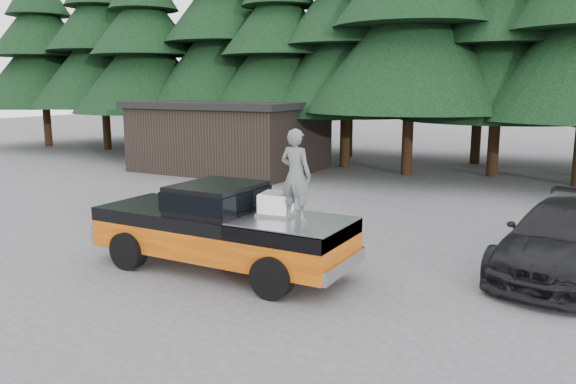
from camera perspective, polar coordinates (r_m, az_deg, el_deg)
The scene contains 8 objects.
ground at distance 12.94m, azimuth -3.05°, elevation -7.35°, with size 120.00×120.00×0.00m, color #464649.
pickup_truck at distance 12.49m, azimuth -6.75°, elevation -4.90°, with size 6.00×2.04×1.33m, color #D4610B, non-canonical shape.
truck_cab at distance 12.32m, azimuth -7.22°, elevation -0.53°, with size 1.66×1.90×0.59m, color black.
air_compressor at distance 11.79m, azimuth -1.27°, elevation -1.33°, with size 0.64×0.53×0.44m, color silver.
man_on_bed at distance 11.25m, azimuth 0.78°, elevation 1.76°, with size 0.68×0.44×1.86m, color #515758.
parked_car at distance 13.46m, azimuth 26.35°, elevation -4.34°, with size 2.16×5.31×1.54m, color black.
utility_building at distance 27.38m, azimuth -5.86°, elevation 5.75°, with size 8.40×6.40×3.30m.
treeline at distance 28.54m, azimuth 17.07°, elevation 17.74°, with size 60.15×16.05×17.50m.
Camera 1 is at (6.52, -10.44, 4.01)m, focal length 35.00 mm.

